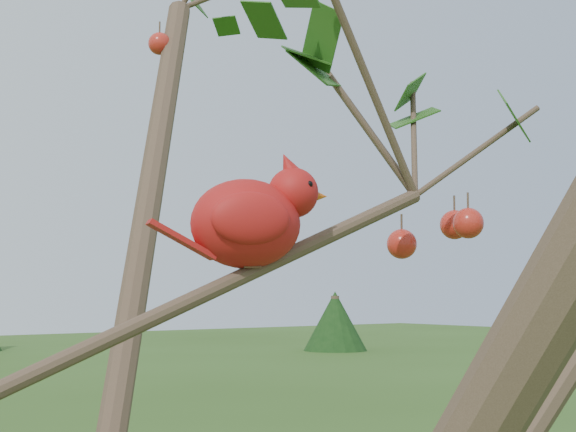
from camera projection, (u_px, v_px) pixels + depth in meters
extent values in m
sphere|color=red|center=(402.00, 244.00, 1.17)|extent=(0.04, 0.04, 0.04)
sphere|color=red|center=(159.00, 44.00, 1.56)|extent=(0.04, 0.04, 0.04)
sphere|color=red|center=(455.00, 225.00, 1.20)|extent=(0.04, 0.04, 0.04)
sphere|color=red|center=(468.00, 223.00, 1.14)|extent=(0.04, 0.04, 0.04)
ellipsoid|color=red|center=(246.00, 224.00, 0.99)|extent=(0.15, 0.13, 0.10)
sphere|color=red|center=(293.00, 193.00, 1.01)|extent=(0.07, 0.07, 0.06)
cone|color=red|center=(289.00, 167.00, 1.01)|extent=(0.05, 0.04, 0.04)
cone|color=#D85914|center=(317.00, 196.00, 1.02)|extent=(0.03, 0.03, 0.02)
ellipsoid|color=black|center=(309.00, 197.00, 1.02)|extent=(0.03, 0.03, 0.03)
cube|color=red|center=(182.00, 240.00, 0.97)|extent=(0.08, 0.05, 0.04)
ellipsoid|color=red|center=(233.00, 224.00, 1.02)|extent=(0.09, 0.06, 0.06)
ellipsoid|color=red|center=(251.00, 218.00, 0.95)|extent=(0.09, 0.06, 0.06)
cylinder|color=#463325|center=(335.00, 323.00, 30.54)|extent=(0.28, 0.28, 1.89)
cone|color=black|center=(335.00, 321.00, 30.54)|extent=(2.21, 2.21, 2.05)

